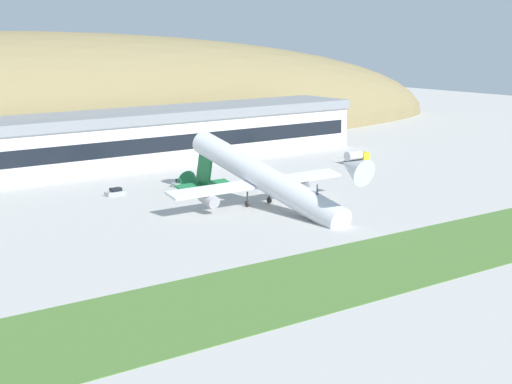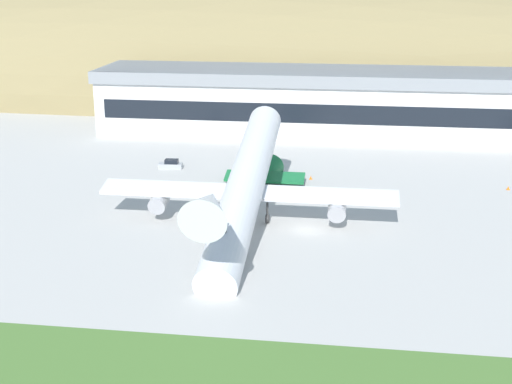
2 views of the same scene
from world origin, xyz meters
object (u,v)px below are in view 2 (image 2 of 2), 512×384
terminal_building (360,99)px  service_car_0 (262,168)px  traffic_cone_0 (508,188)px  cargo_airplane (246,187)px  service_car_1 (171,165)px  traffic_cone_1 (311,178)px

terminal_building → service_car_0: (-15.61, -29.30, -6.61)m
traffic_cone_0 → cargo_airplane: bearing=-150.5°
terminal_building → cargo_airplane: cargo_airplane is taller
service_car_0 → service_car_1: size_ratio=0.98×
service_car_0 → traffic_cone_0: service_car_0 is taller
cargo_airplane → traffic_cone_0: 42.26m
terminal_building → traffic_cone_0: terminal_building is taller
service_car_1 → traffic_cone_0: size_ratio=6.90×
terminal_building → service_car_0: terminal_building is taller
service_car_0 → terminal_building: bearing=62.0°
cargo_airplane → service_car_0: cargo_airplane is taller
terminal_building → cargo_airplane: bearing=-104.7°
cargo_airplane → traffic_cone_0: cargo_airplane is taller
terminal_building → service_car_0: 33.85m
service_car_0 → traffic_cone_0: size_ratio=6.77×
traffic_cone_0 → terminal_building: bearing=123.1°
traffic_cone_1 → service_car_0: bearing=158.5°
service_car_0 → traffic_cone_0: 38.09m
service_car_0 → service_car_1: bearing=179.8°
terminal_building → service_car_0: size_ratio=26.41×
cargo_airplane → service_car_0: (-1.26, 25.35, -4.45)m
service_car_0 → traffic_cone_1: service_car_0 is taller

